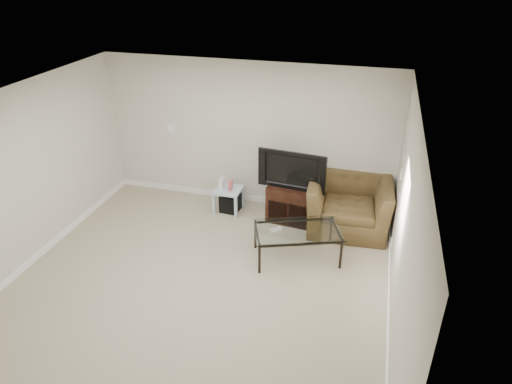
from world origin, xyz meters
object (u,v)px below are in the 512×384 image
(side_table, at_px, (229,200))
(recliner, at_px, (350,197))
(television, at_px, (294,168))
(coffee_table, at_px, (297,244))
(subwoofer, at_px, (230,203))
(tv_stand, at_px, (293,202))

(side_table, relative_size, recliner, 0.34)
(television, bearing_deg, recliner, 8.12)
(television, relative_size, coffee_table, 0.83)
(television, xyz_separation_m, subwoofer, (-1.09, 0.05, -0.81))
(television, distance_m, coffee_table, 1.28)
(tv_stand, bearing_deg, television, -90.00)
(subwoofer, height_order, recliner, recliner)
(recliner, bearing_deg, coffee_table, -124.58)
(recliner, bearing_deg, tv_stand, 176.71)
(television, relative_size, side_table, 2.32)
(tv_stand, relative_size, television, 0.76)
(side_table, bearing_deg, coffee_table, -37.06)
(tv_stand, height_order, coffee_table, tv_stand)
(tv_stand, distance_m, recliner, 0.94)
(tv_stand, relative_size, subwoofer, 2.54)
(side_table, xyz_separation_m, recliner, (2.03, 0.00, 0.35))
(television, distance_m, side_table, 1.35)
(side_table, bearing_deg, recliner, 0.00)
(coffee_table, bearing_deg, tv_stand, 104.37)
(recliner, bearing_deg, side_table, 176.71)
(coffee_table, bearing_deg, subwoofer, 141.95)
(tv_stand, bearing_deg, subwoofer, -174.86)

